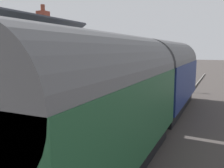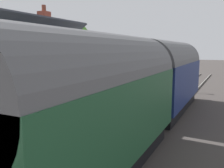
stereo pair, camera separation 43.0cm
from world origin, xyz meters
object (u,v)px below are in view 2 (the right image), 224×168
(bench_near_building, at_px, (133,77))
(planter_corner_building, at_px, (111,77))
(planter_bench_left, at_px, (90,78))
(tree_distant, at_px, (76,40))
(train, at_px, (145,84))
(planter_by_door, at_px, (65,83))
(planter_edge_near, at_px, (129,73))
(bench_platform_end, at_px, (117,82))
(station_building, at_px, (19,74))
(lamp_post_platform, at_px, (155,53))
(planter_under_sign, at_px, (151,78))

(bench_near_building, bearing_deg, planter_corner_building, 98.57)
(planter_bench_left, distance_m, tree_distant, 11.53)
(train, height_order, bench_near_building, train)
(planter_by_door, bearing_deg, planter_bench_left, 1.90)
(planter_edge_near, distance_m, planter_bench_left, 7.49)
(planter_corner_building, bearing_deg, tree_distant, 51.91)
(bench_platform_end, distance_m, planter_corner_building, 3.92)
(train, distance_m, bench_platform_end, 7.05)
(planter_by_door, bearing_deg, planter_edge_near, -2.31)
(planter_bench_left, bearing_deg, planter_corner_building, -33.03)
(planter_bench_left, distance_m, planter_by_door, 3.66)
(station_building, bearing_deg, lamp_post_platform, -14.40)
(station_building, bearing_deg, tree_distant, 25.80)
(bench_platform_end, xyz_separation_m, planter_bench_left, (1.47, 3.35, -0.05))
(planter_by_door, relative_size, planter_corner_building, 1.12)
(station_building, distance_m, tree_distant, 19.11)
(train, xyz_separation_m, tree_distant, (15.43, 14.58, 2.73))
(planter_under_sign, xyz_separation_m, tree_distant, (6.13, 11.99, 3.61))
(planter_by_door, distance_m, planter_under_sign, 7.49)
(train, height_order, planter_by_door, train)
(planter_under_sign, height_order, tree_distant, tree_distant)
(planter_corner_building, bearing_deg, bench_platform_end, -146.03)
(tree_distant, bearing_deg, planter_bench_left, -139.25)
(train, relative_size, planter_bench_left, 20.77)
(planter_by_door, bearing_deg, planter_under_sign, -39.11)
(planter_edge_near, bearing_deg, train, -154.81)
(planter_by_door, relative_size, lamp_post_platform, 0.25)
(planter_edge_near, bearing_deg, bench_near_building, -154.04)
(bench_near_building, height_order, bench_platform_end, same)
(planter_edge_near, xyz_separation_m, planter_under_sign, (-5.31, -4.28, 0.19))
(station_building, relative_size, planter_under_sign, 7.72)
(bench_near_building, distance_m, planter_under_sign, 1.66)
(station_building, distance_m, planter_bench_left, 8.94)
(train, distance_m, planter_corner_building, 10.95)
(planter_by_door, bearing_deg, lamp_post_platform, -28.47)
(planter_bench_left, bearing_deg, planter_by_door, -178.10)
(planter_edge_near, relative_size, planter_under_sign, 1.06)
(station_building, bearing_deg, bench_platform_end, -17.00)
(bench_near_building, relative_size, planter_edge_near, 1.45)
(station_building, bearing_deg, train, -75.47)
(train, xyz_separation_m, lamp_post_platform, (11.55, 2.94, 1.24))
(planter_by_door, relative_size, tree_distant, 0.13)
(train, bearing_deg, planter_edge_near, 25.19)
(bench_near_building, height_order, planter_by_door, planter_by_door)
(station_building, height_order, planter_by_door, station_building)
(station_building, distance_m, planter_under_sign, 11.62)
(planter_under_sign, relative_size, planter_corner_building, 1.09)
(bench_platform_end, xyz_separation_m, planter_edge_near, (8.93, 2.78, -0.20))
(planter_under_sign, xyz_separation_m, lamp_post_platform, (2.26, 0.35, 2.11))
(planter_edge_near, height_order, planter_corner_building, planter_corner_building)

